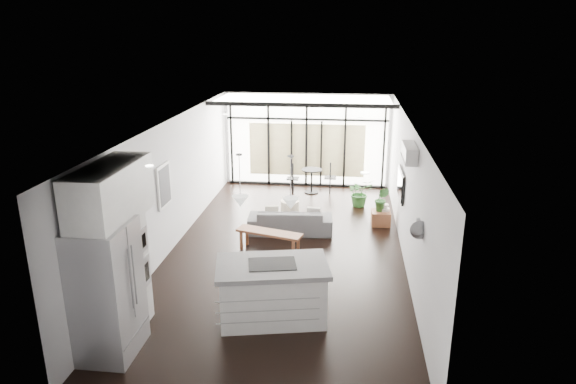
% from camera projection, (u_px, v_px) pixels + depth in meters
% --- Properties ---
extents(floor, '(5.00, 10.00, 0.00)m').
position_uv_depth(floor, '(286.00, 251.00, 11.18)').
color(floor, black).
rests_on(floor, ground).
extents(ceiling, '(5.00, 10.00, 0.00)m').
position_uv_depth(ceiling, '(286.00, 123.00, 10.32)').
color(ceiling, white).
rests_on(ceiling, ground).
extents(wall_left, '(0.02, 10.00, 2.80)m').
position_uv_depth(wall_left, '(171.00, 185.00, 11.04)').
color(wall_left, silver).
rests_on(wall_left, ground).
extents(wall_right, '(0.02, 10.00, 2.80)m').
position_uv_depth(wall_right, '(408.00, 194.00, 10.46)').
color(wall_right, silver).
rests_on(wall_right, ground).
extents(wall_back, '(5.00, 0.02, 2.80)m').
position_uv_depth(wall_back, '(307.00, 140.00, 15.48)').
color(wall_back, silver).
rests_on(wall_back, ground).
extents(wall_front, '(5.00, 0.02, 2.80)m').
position_uv_depth(wall_front, '(234.00, 317.00, 6.03)').
color(wall_front, silver).
rests_on(wall_front, ground).
extents(glazing, '(5.00, 0.20, 2.80)m').
position_uv_depth(glazing, '(306.00, 141.00, 15.36)').
color(glazing, black).
rests_on(glazing, ground).
extents(skylight, '(4.70, 1.90, 0.06)m').
position_uv_depth(skylight, '(304.00, 99.00, 14.11)').
color(skylight, white).
rests_on(skylight, ceiling).
extents(neighbour_building, '(3.50, 0.02, 1.60)m').
position_uv_depth(neighbour_building, '(306.00, 150.00, 15.52)').
color(neighbour_building, beige).
rests_on(neighbour_building, ground).
extents(island, '(2.00, 1.43, 0.99)m').
position_uv_depth(island, '(272.00, 291.00, 8.44)').
color(island, white).
rests_on(island, floor).
extents(cooktop, '(0.85, 0.66, 0.01)m').
position_uv_depth(cooktop, '(272.00, 264.00, 8.29)').
color(cooktop, black).
rests_on(cooktop, island).
extents(fridge, '(0.78, 0.98, 2.03)m').
position_uv_depth(fridge, '(106.00, 291.00, 7.41)').
color(fridge, '#9A999E').
rests_on(fridge, floor).
extents(appliance_column, '(0.58, 0.61, 2.24)m').
position_uv_depth(appliance_column, '(124.00, 261.00, 8.11)').
color(appliance_column, white).
rests_on(appliance_column, floor).
extents(upper_cabinets, '(0.62, 1.75, 0.86)m').
position_uv_depth(upper_cabinets, '(111.00, 194.00, 7.40)').
color(upper_cabinets, white).
rests_on(upper_cabinets, wall_left).
extents(pendant_left, '(0.26, 0.26, 0.18)m').
position_uv_depth(pendant_left, '(240.00, 201.00, 8.10)').
color(pendant_left, white).
rests_on(pendant_left, ceiling).
extents(pendant_right, '(0.26, 0.26, 0.18)m').
position_uv_depth(pendant_right, '(291.00, 203.00, 8.01)').
color(pendant_right, white).
rests_on(pendant_right, ceiling).
extents(sofa, '(2.01, 0.73, 0.77)m').
position_uv_depth(sofa, '(290.00, 217.00, 12.09)').
color(sofa, '#505053').
rests_on(sofa, floor).
extents(console_bench, '(1.49, 0.75, 0.47)m').
position_uv_depth(console_bench, '(269.00, 241.00, 11.07)').
color(console_bench, brown).
rests_on(console_bench, floor).
extents(pouf, '(0.61, 0.61, 0.39)m').
position_uv_depth(pouf, '(290.00, 208.00, 13.25)').
color(pouf, beige).
rests_on(pouf, floor).
extents(crate, '(0.47, 0.47, 0.35)m').
position_uv_depth(crate, '(381.00, 218.00, 12.62)').
color(crate, brown).
rests_on(crate, floor).
extents(plant_tall, '(0.96, 0.99, 0.59)m').
position_uv_depth(plant_tall, '(360.00, 196.00, 13.89)').
color(plant_tall, '#2D6529').
rests_on(plant_tall, floor).
extents(plant_crate, '(0.47, 0.68, 0.28)m').
position_uv_depth(plant_crate, '(381.00, 206.00, 12.52)').
color(plant_crate, '#2D6529').
rests_on(plant_crate, crate).
extents(milk_can, '(0.27, 0.27, 0.52)m').
position_uv_depth(milk_can, '(384.00, 214.00, 12.63)').
color(milk_can, beige).
rests_on(milk_can, floor).
extents(bistro_set, '(1.53, 0.86, 0.69)m').
position_uv_depth(bistro_set, '(312.00, 181.00, 15.00)').
color(bistro_set, black).
rests_on(bistro_set, floor).
extents(tv, '(0.05, 1.10, 0.65)m').
position_uv_depth(tv, '(401.00, 184.00, 11.44)').
color(tv, black).
rests_on(tv, wall_right).
extents(ac_unit, '(0.22, 0.90, 0.30)m').
position_uv_depth(ac_unit, '(409.00, 153.00, 9.40)').
color(ac_unit, silver).
rests_on(ac_unit, wall_right).
extents(framed_art, '(0.04, 0.70, 0.90)m').
position_uv_depth(framed_art, '(164.00, 185.00, 10.52)').
color(framed_art, black).
rests_on(framed_art, wall_left).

